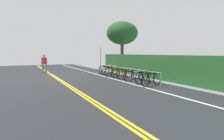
# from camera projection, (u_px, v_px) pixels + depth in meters

# --- Properties ---
(ground_plane) EXTENTS (28.63, 10.21, 0.05)m
(ground_plane) POSITION_uv_depth(u_px,v_px,m) (53.00, 76.00, 14.59)
(ground_plane) COLOR #232628
(centre_line_yellow_inner) EXTENTS (25.76, 0.10, 0.00)m
(centre_line_yellow_inner) POSITION_uv_depth(u_px,v_px,m) (52.00, 76.00, 14.55)
(centre_line_yellow_inner) COLOR gold
(centre_line_yellow_inner) RESTS_ON ground_plane
(centre_line_yellow_outer) EXTENTS (25.76, 0.10, 0.00)m
(centre_line_yellow_outer) POSITION_uv_depth(u_px,v_px,m) (54.00, 76.00, 14.62)
(centre_line_yellow_outer) COLOR gold
(centre_line_yellow_outer) RESTS_ON ground_plane
(bike_lane_stripe_white) EXTENTS (25.76, 0.12, 0.00)m
(bike_lane_stripe_white) POSITION_uv_depth(u_px,v_px,m) (95.00, 74.00, 16.03)
(bike_lane_stripe_white) COLOR white
(bike_lane_stripe_white) RESTS_ON ground_plane
(bike_rack) EXTENTS (7.40, 0.05, 0.73)m
(bike_rack) POSITION_uv_depth(u_px,v_px,m) (125.00, 70.00, 13.07)
(bike_rack) COLOR #9EA0A5
(bike_rack) RESTS_ON ground_plane
(bicycle_0) EXTENTS (0.64, 1.68, 0.75)m
(bicycle_0) POSITION_uv_depth(u_px,v_px,m) (107.00, 70.00, 16.00)
(bicycle_0) COLOR black
(bicycle_0) RESTS_ON ground_plane
(bicycle_1) EXTENTS (0.46, 1.71, 0.77)m
(bicycle_1) POSITION_uv_depth(u_px,v_px,m) (111.00, 70.00, 15.16)
(bicycle_1) COLOR black
(bicycle_1) RESTS_ON ground_plane
(bicycle_2) EXTENTS (0.59, 1.75, 0.78)m
(bicycle_2) POSITION_uv_depth(u_px,v_px,m) (114.00, 71.00, 14.25)
(bicycle_2) COLOR black
(bicycle_2) RESTS_ON ground_plane
(bicycle_3) EXTENTS (0.47, 1.64, 0.68)m
(bicycle_3) POSITION_uv_depth(u_px,v_px,m) (122.00, 73.00, 13.47)
(bicycle_3) COLOR black
(bicycle_3) RESTS_ON ground_plane
(bicycle_4) EXTENTS (0.47, 1.69, 0.73)m
(bicycle_4) POSITION_uv_depth(u_px,v_px,m) (129.00, 74.00, 12.65)
(bicycle_4) COLOR black
(bicycle_4) RESTS_ON ground_plane
(bicycle_5) EXTENTS (0.52, 1.61, 0.70)m
(bicycle_5) POSITION_uv_depth(u_px,v_px,m) (136.00, 76.00, 11.88)
(bicycle_5) COLOR black
(bicycle_5) RESTS_ON ground_plane
(bicycle_6) EXTENTS (0.60, 1.71, 0.73)m
(bicycle_6) POSITION_uv_depth(u_px,v_px,m) (145.00, 77.00, 11.06)
(bicycle_6) COLOR black
(bicycle_6) RESTS_ON ground_plane
(bicycle_7) EXTENTS (0.64, 1.71, 0.74)m
(bicycle_7) POSITION_uv_depth(u_px,v_px,m) (152.00, 79.00, 10.23)
(bicycle_7) COLOR black
(bicycle_7) RESTS_ON ground_plane
(pedestrian) EXTENTS (0.32, 0.44, 1.59)m
(pedestrian) POSITION_uv_depth(u_px,v_px,m) (44.00, 62.00, 16.43)
(pedestrian) COLOR slate
(pedestrian) RESTS_ON ground_plane
(sign_post_near) EXTENTS (0.36, 0.06, 2.37)m
(sign_post_near) POSITION_uv_depth(u_px,v_px,m) (100.00, 56.00, 17.01)
(sign_post_near) COLOR gray
(sign_post_near) RESTS_ON ground_plane
(hedge_backdrop) EXTENTS (16.35, 1.39, 1.58)m
(hedge_backdrop) POSITION_uv_depth(u_px,v_px,m) (166.00, 67.00, 12.68)
(hedge_backdrop) COLOR #235626
(hedge_backdrop) RESTS_ON ground_plane
(tree_near_left) EXTENTS (3.20, 3.20, 4.93)m
(tree_near_left) POSITION_uv_depth(u_px,v_px,m) (122.00, 33.00, 19.98)
(tree_near_left) COLOR #473323
(tree_near_left) RESTS_ON ground_plane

